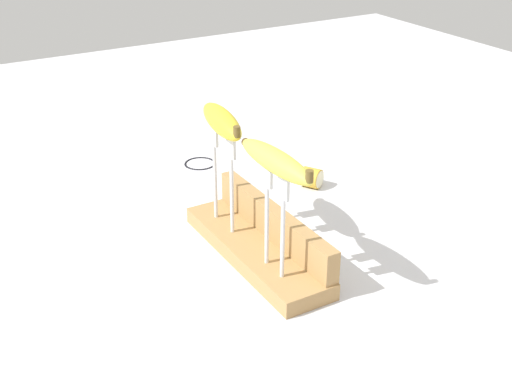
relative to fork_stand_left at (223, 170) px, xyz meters
The scene contains 9 objects.
ground_plane 0.17m from the fork_stand_left, 10.80° to the left, with size 3.00×3.00×0.00m, color silver.
wooden_board 0.15m from the fork_stand_left, 10.80° to the left, with size 0.36×0.10×0.03m, color #A87F4C.
board_backstop 0.13m from the fork_stand_left, 31.86° to the left, with size 0.35×0.03×0.06m, color #A87F4C.
fork_stand_left is the anchor object (origin of this frame).
fork_stand_right 0.18m from the fork_stand_left, ahead, with size 0.07×0.01×0.18m.
banana_raised_left 0.09m from the fork_stand_left, behind, with size 0.17×0.07×0.04m.
banana_raised_right 0.20m from the fork_stand_left, ahead, with size 0.19×0.04×0.04m.
banana_chunk_near 0.30m from the fork_stand_left, 110.31° to the left, with size 0.06×0.06×0.04m.
wire_coil 0.37m from the fork_stand_left, 161.61° to the left, with size 0.07×0.07×0.00m, color black.
Camera 1 is at (0.88, -0.51, 0.64)m, focal length 47.40 mm.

